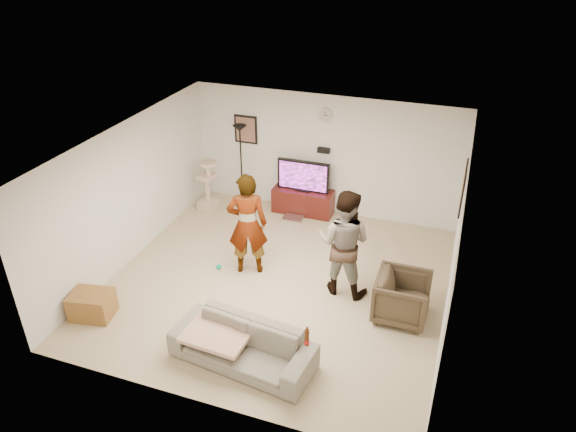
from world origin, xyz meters
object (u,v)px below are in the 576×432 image
(floor_lamp, at_px, (241,165))
(beer_bottle, at_px, (307,337))
(sofa, at_px, (243,345))
(cat_tree, at_px, (207,185))
(armchair, at_px, (402,297))
(side_table, at_px, (92,305))
(tv_stand, at_px, (303,201))
(tv, at_px, (303,176))
(person_left, at_px, (247,224))
(person_right, at_px, (344,243))

(floor_lamp, relative_size, beer_bottle, 6.99)
(sofa, bearing_deg, floor_lamp, 120.87)
(sofa, height_order, beer_bottle, beer_bottle)
(cat_tree, height_order, armchair, cat_tree)
(cat_tree, relative_size, side_table, 1.80)
(tv_stand, distance_m, tv, 0.58)
(tv_stand, xyz_separation_m, person_left, (-0.24, -2.33, 0.66))
(floor_lamp, bearing_deg, person_right, -39.80)
(floor_lamp, xyz_separation_m, beer_bottle, (2.86, -4.42, -0.16))
(tv, bearing_deg, beer_bottle, -71.50)
(tv, xyz_separation_m, side_table, (-2.04, -4.28, -0.64))
(person_left, height_order, side_table, person_left)
(person_right, distance_m, sofa, 2.34)
(tv, relative_size, beer_bottle, 4.35)
(cat_tree, bearing_deg, sofa, -57.32)
(person_left, xyz_separation_m, sofa, (0.79, -2.09, -0.63))
(cat_tree, height_order, person_left, person_left)
(armchair, relative_size, side_table, 1.31)
(tv, xyz_separation_m, person_right, (1.43, -2.34, 0.07))
(beer_bottle, bearing_deg, sofa, 180.00)
(beer_bottle, bearing_deg, person_left, 129.44)
(beer_bottle, bearing_deg, cat_tree, 131.29)
(sofa, distance_m, beer_bottle, 1.01)
(person_left, bearing_deg, armchair, 151.05)
(floor_lamp, relative_size, person_left, 0.94)
(tv_stand, relative_size, sofa, 0.63)
(person_left, bearing_deg, tv_stand, -116.65)
(side_table, bearing_deg, person_left, 47.24)
(floor_lamp, height_order, person_left, person_left)
(beer_bottle, bearing_deg, tv, 108.50)
(sofa, bearing_deg, beer_bottle, 7.22)
(person_right, relative_size, side_table, 2.93)
(tv_stand, height_order, person_left, person_left)
(tv_stand, bearing_deg, cat_tree, -164.98)
(armchair, bearing_deg, cat_tree, 63.46)
(beer_bottle, bearing_deg, person_right, 91.21)
(person_left, bearing_deg, person_right, 158.82)
(person_right, bearing_deg, floor_lamp, -35.08)
(cat_tree, xyz_separation_m, person_left, (1.70, -1.81, 0.36))
(cat_tree, distance_m, armchair, 4.93)
(tv_stand, xyz_separation_m, beer_bottle, (1.48, -4.41, 0.45))
(person_left, relative_size, side_table, 2.97)
(cat_tree, distance_m, person_left, 2.51)
(person_right, xyz_separation_m, armchair, (1.04, -0.38, -0.54))
(tv, relative_size, armchair, 1.33)
(person_left, distance_m, person_right, 1.67)
(floor_lamp, xyz_separation_m, person_left, (1.14, -2.33, 0.05))
(tv_stand, xyz_separation_m, person_right, (1.43, -2.34, 0.65))
(tv, bearing_deg, tv_stand, 0.00)
(tv, relative_size, person_left, 0.59)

